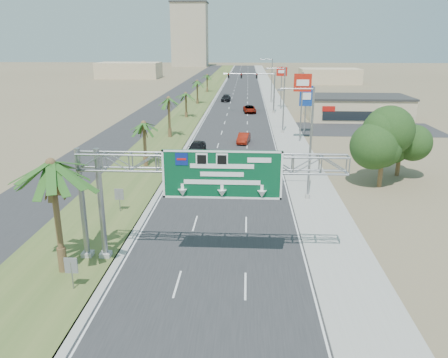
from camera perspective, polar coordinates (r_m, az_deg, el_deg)
road at (r=126.14m, az=2.19°, el=11.24°), size 12.00×300.00×0.02m
sidewalk_right at (r=126.29m, az=6.12°, el=11.18°), size 4.00×300.00×0.10m
median_grass at (r=126.68m, az=-2.43°, el=11.29°), size 7.00×300.00×0.12m
opposing_road at (r=127.54m, az=-5.62°, el=11.24°), size 8.00×300.00×0.02m
sign_gantry at (r=26.58m, az=-3.57°, el=0.99°), size 16.75×1.24×7.50m
palm_near at (r=26.75m, az=-21.70°, el=1.82°), size 5.70×5.70×8.35m
palm_row_b at (r=49.52m, az=-10.45°, el=7.06°), size 3.99×3.99×5.95m
palm_row_c at (r=64.90m, az=-7.25°, el=10.30°), size 3.99×3.99×6.75m
palm_row_d at (r=82.70m, az=-5.02°, el=11.01°), size 3.99×3.99×5.45m
palm_row_e at (r=101.40m, az=-3.53°, el=12.60°), size 3.99×3.99×6.15m
palm_row_f at (r=126.23m, az=-2.22°, el=13.39°), size 3.99×3.99×5.75m
streetlight_near at (r=38.80m, az=10.92°, el=3.90°), size 3.27×0.44×10.00m
streetlight_mid at (r=68.19m, az=7.64°, el=9.80°), size 3.27×0.44×10.00m
streetlight_far at (r=103.91m, az=6.13°, el=12.43°), size 3.27×0.44×10.00m
signal_mast at (r=87.86m, az=5.24°, el=11.66°), size 10.28×0.71×8.00m
store_building at (r=84.62m, az=16.93°, el=8.83°), size 18.00×10.00×4.00m
oak_near at (r=44.33m, az=20.17°, el=4.60°), size 4.50×4.50×6.80m
oak_far at (r=49.13m, az=22.13°, el=4.70°), size 3.50×3.50×5.60m
median_signback_a at (r=26.44m, az=-19.33°, el=-10.90°), size 0.75×0.08×2.08m
median_signback_b at (r=37.02m, az=-13.53°, el=-2.17°), size 0.75×0.08×2.08m
tower_distant at (r=267.58m, az=-4.47°, el=18.22°), size 20.00×16.00×35.00m
building_distant_left at (r=181.87m, az=-12.27°, el=13.71°), size 24.00×14.00×6.00m
building_distant_right at (r=158.29m, az=13.60°, el=12.95°), size 20.00×12.00×5.00m
car_left_lane at (r=55.79m, az=-3.59°, el=4.14°), size 2.32×4.73×1.55m
car_mid_lane at (r=61.61m, az=2.58°, el=5.35°), size 2.01×4.38×1.39m
car_right_lane at (r=88.94m, az=3.37°, el=9.08°), size 2.77×5.24×1.41m
car_far at (r=106.59m, az=0.25°, el=10.51°), size 2.27×5.14×1.47m
pole_sign_red_near at (r=62.18m, az=10.21°, el=11.72°), size 2.41×0.44×9.69m
pole_sign_blue at (r=68.46m, az=10.68°, el=10.37°), size 2.01×0.42×7.48m
pole_sign_red_far at (r=93.93m, az=7.55°, el=13.29°), size 2.21×0.76×8.88m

